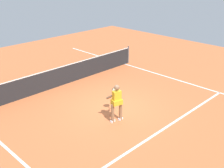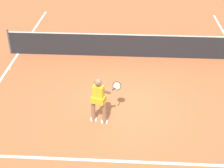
# 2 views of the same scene
# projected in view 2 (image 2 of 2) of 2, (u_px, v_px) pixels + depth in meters

# --- Properties ---
(ground_plane) EXTENTS (25.89, 25.89, 0.00)m
(ground_plane) POSITION_uv_depth(u_px,v_px,m) (124.00, 106.00, 11.19)
(ground_plane) COLOR #C66638
(service_line_marking) EXTENTS (9.41, 0.10, 0.01)m
(service_line_marking) POSITION_uv_depth(u_px,v_px,m) (121.00, 161.00, 9.01)
(service_line_marking) COLOR white
(service_line_marking) RESTS_ON ground
(court_net) EXTENTS (10.09, 0.08, 1.10)m
(court_net) POSITION_uv_depth(u_px,v_px,m) (127.00, 45.00, 14.03)
(court_net) COLOR #4C4C51
(court_net) RESTS_ON ground
(tennis_player) EXTENTS (0.95, 0.89, 1.55)m
(tennis_player) POSITION_uv_depth(u_px,v_px,m) (99.00, 99.00, 10.07)
(tennis_player) COLOR #8C6647
(tennis_player) RESTS_ON ground
(tennis_ball_far) EXTENTS (0.07, 0.07, 0.07)m
(tennis_ball_far) POSITION_uv_depth(u_px,v_px,m) (10.00, 69.00, 13.28)
(tennis_ball_far) COLOR #D1E533
(tennis_ball_far) RESTS_ON ground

